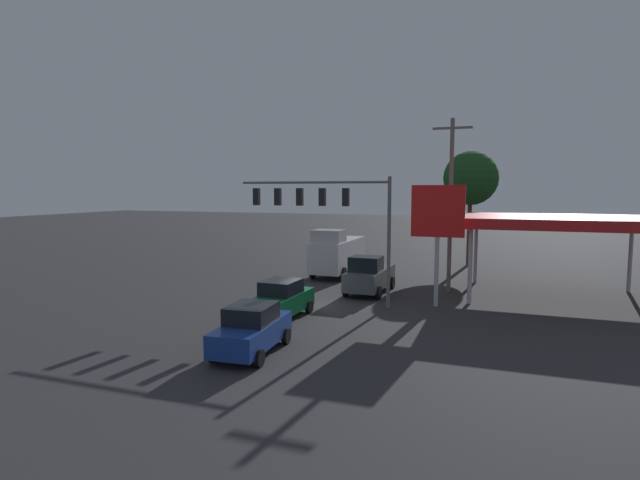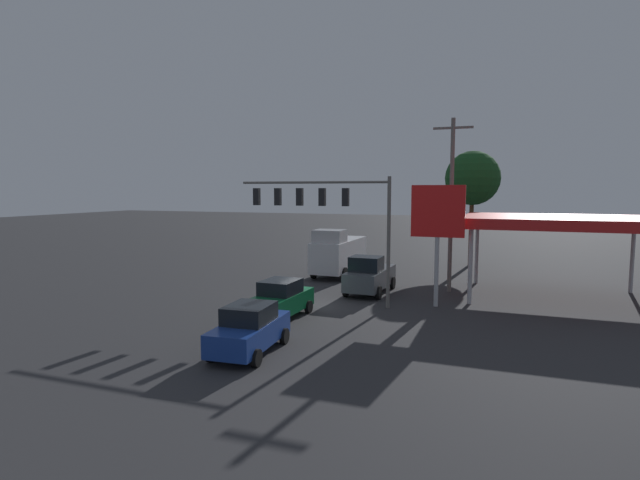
% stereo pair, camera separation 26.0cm
% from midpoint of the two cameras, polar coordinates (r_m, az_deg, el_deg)
% --- Properties ---
extents(ground_plane, '(200.00, 200.00, 0.00)m').
position_cam_midpoint_polar(ground_plane, '(27.72, -1.69, -7.64)').
color(ground_plane, '#2D2D30').
extents(traffic_signal_assembly, '(8.89, 0.43, 7.14)m').
position_cam_midpoint_polar(traffic_signal_assembly, '(28.07, 0.16, 3.92)').
color(traffic_signal_assembly, slate).
rests_on(traffic_signal_assembly, ground).
extents(utility_pole, '(2.40, 0.26, 10.80)m').
position_cam_midpoint_polar(utility_pole, '(32.16, 14.48, 4.28)').
color(utility_pole, slate).
rests_on(utility_pole, ground).
extents(gas_station_canopy, '(10.47, 7.94, 4.86)m').
position_cam_midpoint_polar(gas_station_canopy, '(32.52, 25.19, 1.85)').
color(gas_station_canopy, red).
rests_on(gas_station_canopy, ground).
extents(price_sign, '(2.87, 0.27, 6.68)m').
position_cam_midpoint_polar(price_sign, '(27.90, 13.05, 2.60)').
color(price_sign, '#B7B7BC').
rests_on(price_sign, ground).
extents(delivery_truck, '(2.65, 6.84, 3.58)m').
position_cam_midpoint_polar(delivery_truck, '(37.49, 1.79, -1.48)').
color(delivery_truck, silver).
rests_on(delivery_truck, ground).
extents(sedan_far, '(2.27, 4.50, 1.93)m').
position_cam_midpoint_polar(sedan_far, '(20.19, -8.18, -10.04)').
color(sedan_far, navy).
rests_on(sedan_far, ground).
extents(sedan_waiting, '(2.17, 4.46, 1.93)m').
position_cam_midpoint_polar(sedan_waiting, '(25.27, -4.75, -6.77)').
color(sedan_waiting, '#0C592D').
rests_on(sedan_waiting, ground).
extents(pickup_parked, '(2.39, 5.26, 2.40)m').
position_cam_midpoint_polar(pickup_parked, '(31.23, 5.41, -4.06)').
color(pickup_parked, '#474C51').
rests_on(pickup_parked, ground).
extents(street_tree, '(4.55, 4.55, 9.67)m').
position_cam_midpoint_polar(street_tree, '(44.05, 16.68, 6.75)').
color(street_tree, '#4C331E').
rests_on(street_tree, ground).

